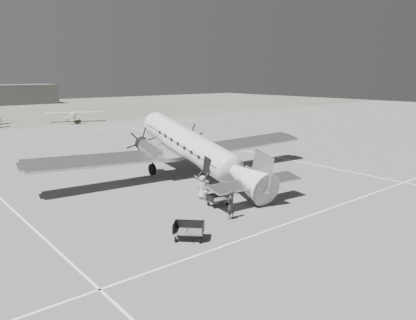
% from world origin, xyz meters
% --- Properties ---
extents(ground, '(260.00, 260.00, 0.00)m').
position_xyz_m(ground, '(0.00, 0.00, 0.00)').
color(ground, slate).
rests_on(ground, ground).
extents(taxi_line_near, '(60.00, 0.15, 0.01)m').
position_xyz_m(taxi_line_near, '(0.00, -14.00, 0.01)').
color(taxi_line_near, white).
rests_on(taxi_line_near, ground).
extents(taxi_line_right, '(0.15, 80.00, 0.01)m').
position_xyz_m(taxi_line_right, '(12.00, 0.00, 0.01)').
color(taxi_line_right, white).
rests_on(taxi_line_right, ground).
extents(taxi_line_horizon, '(90.00, 0.15, 0.01)m').
position_xyz_m(taxi_line_horizon, '(0.00, 40.00, 0.01)').
color(taxi_line_horizon, white).
rests_on(taxi_line_horizon, ground).
extents(dc3_airliner, '(31.80, 23.55, 5.70)m').
position_xyz_m(dc3_airliner, '(-2.20, -0.74, 2.85)').
color(dc3_airliner, '#B7B6B9').
rests_on(dc3_airliner, ground).
extents(light_plane_right, '(14.28, 13.12, 2.40)m').
position_xyz_m(light_plane_right, '(7.56, 53.59, 1.20)').
color(light_plane_right, silver).
rests_on(light_plane_right, ground).
extents(baggage_cart_near, '(1.73, 1.29, 0.92)m').
position_xyz_m(baggage_cart_near, '(-5.70, -8.18, 0.46)').
color(baggage_cart_near, '#525252').
rests_on(baggage_cart_near, ground).
extents(baggage_cart_far, '(2.31, 2.30, 1.08)m').
position_xyz_m(baggage_cart_far, '(-11.33, -11.97, 0.54)').
color(baggage_cart_far, '#525252').
rests_on(baggage_cart_far, ground).
extents(ground_crew, '(0.84, 0.64, 2.06)m').
position_xyz_m(ground_crew, '(-6.92, -10.90, 1.03)').
color(ground_crew, '#2C2C2C').
rests_on(ground_crew, ground).
extents(ramp_agent, '(0.88, 0.99, 1.68)m').
position_xyz_m(ramp_agent, '(-5.56, -6.70, 0.84)').
color(ramp_agent, '#AAAAA8').
rests_on(ramp_agent, ground).
extents(passenger, '(0.91, 1.09, 1.90)m').
position_xyz_m(passenger, '(-5.49, -6.03, 0.95)').
color(passenger, '#ABABA8').
rests_on(passenger, ground).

